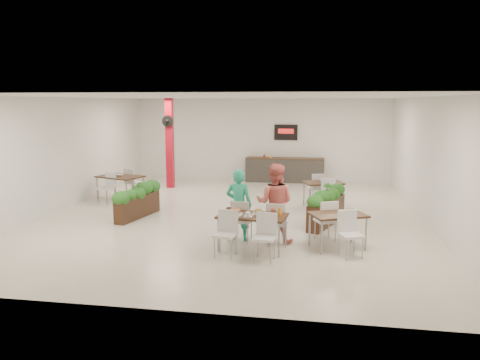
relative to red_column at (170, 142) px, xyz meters
name	(u,v)px	position (x,y,z in m)	size (l,w,h in m)	color
ground	(234,215)	(3.00, -3.79, -1.64)	(12.00, 12.00, 0.00)	beige
room_shell	(233,142)	(3.00, -3.79, 0.36)	(10.10, 12.10, 3.22)	white
red_column	(170,142)	(0.00, 0.00, 0.00)	(0.40, 0.41, 3.20)	#AC0B1E
service_counter	(285,169)	(4.00, 1.86, -1.15)	(3.00, 0.64, 2.20)	#2D2B28
main_table	(252,220)	(3.92, -6.70, -1.01)	(1.49, 1.76, 0.92)	black
diner_man	(239,205)	(3.53, -6.05, -0.84)	(0.59, 0.39, 1.61)	#29B58A
diner_woman	(275,203)	(4.33, -6.05, -0.77)	(0.85, 0.66, 1.75)	#E56E65
planter_left	(138,199)	(0.50, -4.44, -1.14)	(0.69, 1.85, 0.98)	black
planter_right	(327,205)	(5.49, -4.39, -1.14)	(0.98, 1.93, 1.06)	black
side_table_a	(120,179)	(-0.94, -2.25, -1.00)	(1.59, 1.66, 0.92)	black
side_table_b	(323,186)	(5.42, -2.36, -1.02)	(1.28, 1.67, 0.92)	black
side_table_c	(338,220)	(5.68, -6.30, -1.02)	(1.32, 1.65, 0.92)	black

